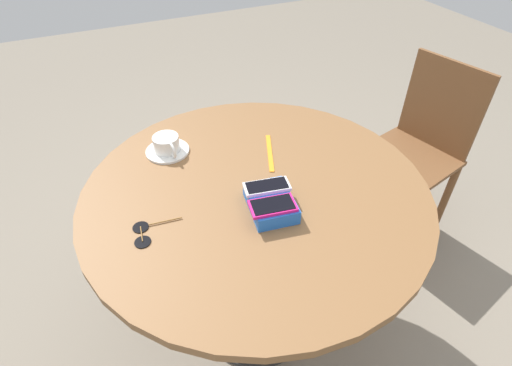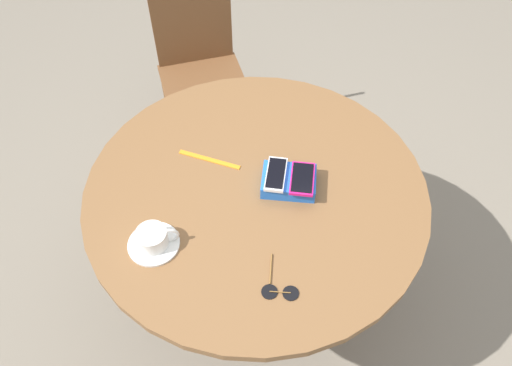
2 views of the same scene
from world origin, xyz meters
The scene contains 10 objects.
ground_plane centered at (0.00, 0.00, 0.00)m, with size 8.00×8.00×0.00m, color gray.
round_table centered at (0.00, 0.00, 0.63)m, with size 1.10×1.10×0.75m.
phone_box centered at (-0.10, 0.00, 0.77)m, with size 0.19×0.15×0.05m.
phone_magenta centered at (-0.14, 0.01, 0.80)m, with size 0.09×0.14×0.01m.
phone_white centered at (-0.06, -0.01, 0.80)m, with size 0.09×0.15×0.01m.
saucer centered at (0.31, 0.20, 0.75)m, with size 0.15×0.15×0.01m, color white.
coffee_cup centered at (0.31, 0.20, 0.78)m, with size 0.12×0.09×0.06m.
lanyard_strap centered at (0.15, -0.12, 0.75)m, with size 0.22×0.02×0.00m, color orange.
sunglasses centered at (-0.05, 0.37, 0.75)m, with size 0.10×0.15×0.01m.
chair_near_window centered at (0.22, -0.94, 0.46)m, with size 0.47×0.47×0.88m.
Camera 2 is at (0.04, 1.00, 2.00)m, focal length 35.00 mm.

